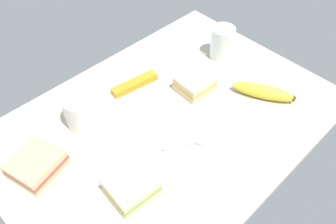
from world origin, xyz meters
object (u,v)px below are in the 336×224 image
Objects in this scene: coffee_mug_black at (82,110)px; sandwich_side at (195,84)px; sandwich_main at (36,164)px; banana at (263,92)px; snack_bar at (135,84)px; glass_of_milk at (222,44)px; sandwich_extra at (132,187)px; paper_napkin at (171,57)px; spoon at (194,143)px.

sandwich_side is (30.10, -11.71, -2.61)cm from coffee_mug_black.
sandwich_main is 0.77× the size of banana.
sandwich_main is 0.94× the size of snack_bar.
glass_of_milk is at bearing -1.99° from sandwich_main.
sandwich_extra is 34.64cm from snack_bar.
coffee_mug_black is 25.26cm from sandwich_extra.
paper_napkin is (35.46, 3.71, -4.66)cm from coffee_mug_black.
glass_of_milk reaches higher than paper_napkin.
sandwich_extra is 0.62× the size of banana.
banana is at bearing -42.10° from snack_bar.
spoon is (32.10, -20.47, -1.82)cm from sandwich_main.
spoon is (-26.23, 2.01, -1.62)cm from banana.
snack_bar reaches higher than paper_napkin.
coffee_mug_black is 0.69× the size of paper_napkin.
coffee_mug_black is at bearing 158.75° from sandwich_side.
sandwich_main reaches higher than snack_bar.
glass_of_milk is 21.21cm from banana.
sandwich_main reaches higher than banana.
sandwich_extra is 0.63× the size of paper_napkin.
paper_napkin is (-11.99, 10.62, -4.41)cm from glass_of_milk.
paper_napkin is at bearing 55.35° from spoon.
coffee_mug_black is 18.83cm from snack_bar.
banana reaches higher than paper_napkin.
glass_of_milk is (47.45, -6.90, -0.25)cm from coffee_mug_black.
sandwich_side is at bearing 20.65° from sandwich_extra.
spoon is (19.93, -0.43, -1.82)cm from sandwich_extra.
sandwich_main and sandwich_side have the same top height.
sandwich_extra is at bearing -159.35° from sandwich_side.
banana reaches higher than spoon.
banana is 1.53× the size of spoon.
spoon is at bearing 175.62° from banana.
sandwich_main is 64.13cm from glass_of_milk.
coffee_mug_black is 35.95cm from paper_napkin.
spoon is at bearing -124.65° from paper_napkin.
sandwich_extra reaches higher than spoon.
sandwich_extra is at bearing -58.74° from sandwich_main.
coffee_mug_black reaches higher than sandwich_side.
sandwich_side reaches higher than spoon.
glass_of_milk is at bearing 29.74° from spoon.
snack_bar is (22.83, 26.03, -1.20)cm from sandwich_extra.
paper_napkin is at bearing 9.16° from sandwich_main.
snack_bar is (34.99, 5.98, -1.20)cm from sandwich_main.
sandwich_side is 36.91cm from sandwich_extra.
sandwich_main is 1.35× the size of sandwich_side.
sandwich_side is 0.70× the size of snack_bar.
banana is (-5.72, -20.26, -2.56)cm from glass_of_milk.
sandwich_main is at bearing -164.25° from coffee_mug_black.
coffee_mug_black is at bearing -174.02° from paper_napkin.
sandwich_main and sandwich_extra have the same top height.
spoon is (-31.95, -18.25, -4.18)cm from glass_of_milk.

